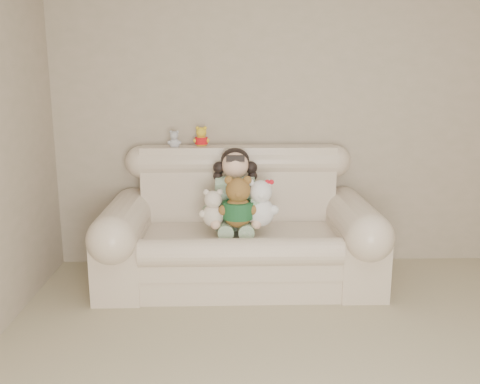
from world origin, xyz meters
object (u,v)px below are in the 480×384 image
brown_teddy (238,197)px  white_cat (261,198)px  sofa (240,219)px  seated_child (235,188)px  cream_teddy (213,204)px

brown_teddy → white_cat: (0.17, 0.03, -0.01)m
brown_teddy → white_cat: size_ratio=1.07×
sofa → seated_child: 0.24m
brown_teddy → seated_child: bearing=75.1°
sofa → cream_teddy: sofa is taller
white_cat → brown_teddy: bearing=-165.4°
seated_child → cream_teddy: size_ratio=1.95×
sofa → brown_teddy: (-0.02, -0.15, 0.21)m
brown_teddy → white_cat: bearing=-9.5°
cream_teddy → sofa: bearing=24.4°
white_cat → seated_child: bearing=137.2°
brown_teddy → cream_teddy: brown_teddy is taller
seated_child → white_cat: (0.18, -0.20, -0.03)m
sofa → brown_teddy: bearing=-95.9°
sofa → cream_teddy: size_ratio=6.42×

